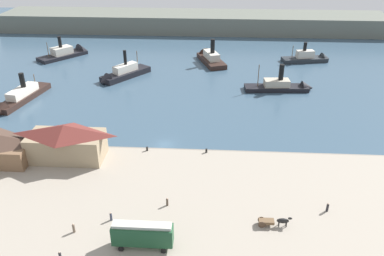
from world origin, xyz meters
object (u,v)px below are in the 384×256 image
Objects in this scene: ferry_moored_east at (121,74)px; pedestrian_at_waters_edge at (74,228)px; street_tram at (142,234)px; ferry_departing_north at (19,98)px; pedestrian_walking_east at (60,256)px; mooring_post_center_east at (147,149)px; horse_cart at (273,221)px; pedestrian_walking_west at (327,207)px; ferry_approaching_west at (69,53)px; pedestrian_near_east_shed at (111,217)px; ferry_moored_west at (209,57)px; ferry_approaching_east at (310,58)px; ferry_outer_harbor at (285,86)px; pedestrian_by_tram at (167,202)px; ferry_shed_central_terminal at (66,142)px; mooring_post_center_west at (206,151)px.

pedestrian_at_waters_edge is at bearing -83.03° from ferry_moored_east.
ferry_departing_north is (-45.25, 54.45, -2.41)m from street_tram.
pedestrian_walking_east reaches higher than mooring_post_center_east.
horse_cart is at bearing 6.26° from pedestrian_at_waters_edge.
pedestrian_walking_west is 117.38m from ferry_approaching_west.
ferry_moored_west is (14.35, 90.34, -0.45)m from pedestrian_near_east_shed.
ferry_approaching_east is at bearing 75.02° from horse_cart.
street_tram is 75.86m from ferry_outer_harbor.
horse_cart is 80.94m from ferry_moored_east.
ferry_departing_north is at bearing 129.73° from street_tram.
mooring_post_center_east is 0.04× the size of ferry_departing_north.
ferry_approaching_west is at bearing 113.05° from pedestrian_near_east_shed.
ferry_approaching_west reaches higher than pedestrian_at_waters_edge.
pedestrian_by_tram is 9.96m from pedestrian_near_east_shed.
ferry_approaching_west reaches higher than pedestrian_by_tram.
ferry_moored_west reaches higher than pedestrian_by_tram.
ferry_moored_east is at bearing 105.24° from street_tram.
ferry_departing_north is (-65.73, 48.40, -0.72)m from horse_cart.
pedestrian_walking_west is (41.91, 7.83, -0.02)m from pedestrian_at_waters_edge.
ferry_moored_east reaches higher than pedestrian_walking_west.
horse_cart is at bearing -82.06° from ferry_moored_west.
pedestrian_walking_east is at bearing -163.97° from street_tram.
ferry_moored_west is 37.28m from ferry_approaching_east.
ferry_moored_west reaches higher than ferry_approaching_west.
ferry_approaching_west reaches higher than ferry_approaching_east.
ferry_shed_central_terminal is 98.59m from ferry_approaching_east.
ferry_moored_west reaches higher than street_tram.
ferry_outer_harbor is (37.94, 63.26, -0.67)m from pedestrian_near_east_shed.
ferry_departing_north is at bearing 128.53° from pedestrian_near_east_shed.
ferry_shed_central_terminal reaches higher than horse_cart.
ferry_outer_harbor is (11.03, 62.91, -0.87)m from horse_cart.
pedestrian_near_east_shed is at bearing -172.77° from pedestrian_walking_west.
street_tram is 0.47× the size of ferry_moored_west.
ferry_approaching_west is at bearing 137.39° from ferry_moored_east.
street_tram is 109.64m from ferry_approaching_west.
mooring_post_center_east is at bearing 73.86° from pedestrian_at_waters_edge.
street_tram is 0.44× the size of ferry_outer_harbor.
ferry_shed_central_terminal is 9.29× the size of pedestrian_walking_west.
street_tram is 0.40× the size of ferry_departing_north.
ferry_shed_central_terminal is 23.71m from pedestrian_near_east_shed.
ferry_outer_harbor reaches higher than ferry_approaching_west.
street_tram is 108.13m from ferry_approaching_east.
pedestrian_near_east_shed is 105.92m from ferry_approaching_east.
ferry_approaching_west is at bearing 127.89° from mooring_post_center_west.
pedestrian_at_waters_edge is at bearing -173.74° from horse_cart.
ferry_moored_west is 54.32m from ferry_approaching_west.
street_tram is at bearing -50.43° from ferry_shed_central_terminal.
ferry_shed_central_terminal is 17.03m from mooring_post_center_east.
mooring_post_center_west is 0.05× the size of ferry_approaching_west.
ferry_approaching_east is at bearing -0.72° from ferry_approaching_west.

